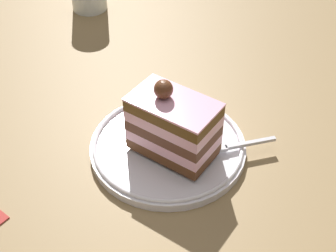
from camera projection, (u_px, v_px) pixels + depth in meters
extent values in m
plane|color=olive|center=(162.00, 138.00, 0.72)|extent=(2.40, 2.40, 0.00)
cylinder|color=white|center=(168.00, 148.00, 0.70)|extent=(0.22, 0.22, 0.01)
torus|color=white|center=(168.00, 144.00, 0.69)|extent=(0.21, 0.21, 0.01)
cube|color=#593118|center=(173.00, 145.00, 0.67)|extent=(0.09, 0.12, 0.02)
cube|color=#F2B3C9|center=(173.00, 136.00, 0.66)|extent=(0.09, 0.12, 0.02)
cube|color=brown|center=(173.00, 127.00, 0.65)|extent=(0.09, 0.12, 0.02)
cube|color=#EEB4CE|center=(174.00, 118.00, 0.64)|extent=(0.09, 0.12, 0.02)
cube|color=brown|center=(174.00, 108.00, 0.63)|extent=(0.09, 0.12, 0.02)
cube|color=#F2B0CB|center=(174.00, 102.00, 0.62)|extent=(0.09, 0.13, 0.00)
sphere|color=#59311B|center=(163.00, 89.00, 0.62)|extent=(0.02, 0.02, 0.02)
ellipsoid|color=white|center=(169.00, 96.00, 0.73)|extent=(0.05, 0.05, 0.04)
cube|color=silver|center=(251.00, 143.00, 0.68)|extent=(0.05, 0.06, 0.00)
cube|color=silver|center=(221.00, 148.00, 0.67)|extent=(0.02, 0.02, 0.00)
cube|color=silver|center=(204.00, 149.00, 0.67)|extent=(0.02, 0.02, 0.00)
cube|color=silver|center=(205.00, 151.00, 0.67)|extent=(0.02, 0.02, 0.00)
cube|color=silver|center=(206.00, 152.00, 0.67)|extent=(0.02, 0.02, 0.00)
cube|color=silver|center=(206.00, 154.00, 0.67)|extent=(0.02, 0.02, 0.00)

